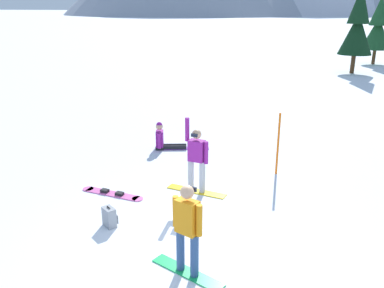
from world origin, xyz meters
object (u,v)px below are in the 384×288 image
at_px(snowboarder_midground, 197,159).
at_px(pine_tree_slender, 378,27).
at_px(snowboarder_foreground, 187,228).
at_px(backpack_grey, 110,217).
at_px(loose_snowboard_near_right, 112,193).
at_px(pine_tree_broad, 358,26).
at_px(trail_marker_pole, 278,144).
at_px(snowboarder_background, 165,140).

bearing_deg(snowboarder_midground, pine_tree_slender, 79.19).
bearing_deg(snowboarder_foreground, backpack_grey, 156.50).
xyz_separation_m(loose_snowboard_near_right, pine_tree_slender, (7.36, 29.12, 2.94)).
height_order(snowboarder_midground, pine_tree_slender, pine_tree_slender).
xyz_separation_m(pine_tree_slender, pine_tree_broad, (-1.64, -5.82, 0.32)).
xyz_separation_m(loose_snowboard_near_right, backpack_grey, (0.80, -1.40, 0.19)).
height_order(trail_marker_pole, pine_tree_slender, pine_tree_slender).
relative_size(snowboarder_foreground, backpack_grey, 3.69).
xyz_separation_m(snowboarder_background, pine_tree_broad, (5.88, 19.61, 2.96)).
height_order(snowboarder_background, backpack_grey, snowboarder_background).
bearing_deg(snowboarder_midground, pine_tree_broad, 80.51).
height_order(backpack_grey, pine_tree_broad, pine_tree_broad).
distance_m(snowboarder_foreground, pine_tree_broad, 25.90).
distance_m(snowboarder_background, backpack_grey, 5.17).
relative_size(snowboarder_background, trail_marker_pole, 0.99).
bearing_deg(pine_tree_broad, trail_marker_pole, -95.58).
bearing_deg(pine_tree_broad, backpack_grey, -101.28).
relative_size(backpack_grey, pine_tree_broad, 0.08).
bearing_deg(snowboarder_background, snowboarder_foreground, -62.46).
bearing_deg(pine_tree_broad, snowboarder_foreground, -96.07).
distance_m(backpack_grey, pine_tree_broad, 25.37).
relative_size(trail_marker_pole, pine_tree_broad, 0.30).
bearing_deg(snowboarder_midground, trail_marker_pole, 47.99).
bearing_deg(loose_snowboard_near_right, backpack_grey, -60.34).
distance_m(snowboarder_background, pine_tree_slender, 26.65).
bearing_deg(snowboarder_background, trail_marker_pole, -12.32).
xyz_separation_m(snowboarder_background, loose_snowboard_near_right, (0.16, -3.69, -0.30)).
bearing_deg(loose_snowboard_near_right, pine_tree_broad, 76.21).
xyz_separation_m(backpack_grey, pine_tree_slender, (6.57, 30.52, 2.75)).
height_order(pine_tree_slender, pine_tree_broad, pine_tree_broad).
xyz_separation_m(snowboarder_midground, pine_tree_broad, (3.74, 22.39, 2.36)).
bearing_deg(backpack_grey, pine_tree_broad, 78.72).
distance_m(snowboarder_midground, pine_tree_slender, 28.80).
distance_m(backpack_grey, pine_tree_slender, 31.34).
relative_size(snowboarder_background, pine_tree_broad, 0.30).
bearing_deg(pine_tree_slender, snowboarder_foreground, -97.91).
bearing_deg(backpack_grey, pine_tree_slender, 77.85).
bearing_deg(snowboarder_midground, snowboarder_foreground, -72.73).
height_order(loose_snowboard_near_right, pine_tree_broad, pine_tree_broad).
distance_m(trail_marker_pole, pine_tree_slender, 26.61).
relative_size(trail_marker_pole, pine_tree_slender, 0.33).
bearing_deg(snowboarder_background, pine_tree_broad, 73.31).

